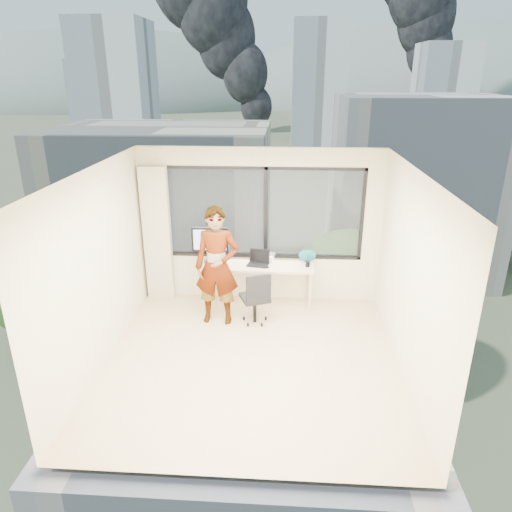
# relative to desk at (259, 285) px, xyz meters

# --- Properties ---
(floor) EXTENTS (4.00, 4.00, 0.01)m
(floor) POSITION_rel_desk_xyz_m (0.00, -1.66, -0.38)
(floor) COLOR #D2BA88
(floor) RESTS_ON ground
(ceiling) EXTENTS (4.00, 4.00, 0.01)m
(ceiling) POSITION_rel_desk_xyz_m (0.00, -1.66, 2.23)
(ceiling) COLOR white
(ceiling) RESTS_ON ground
(wall_front) EXTENTS (4.00, 0.01, 2.60)m
(wall_front) POSITION_rel_desk_xyz_m (0.00, -3.66, 0.93)
(wall_front) COLOR beige
(wall_front) RESTS_ON ground
(wall_left) EXTENTS (0.01, 4.00, 2.60)m
(wall_left) POSITION_rel_desk_xyz_m (-2.00, -1.66, 0.93)
(wall_left) COLOR beige
(wall_left) RESTS_ON ground
(wall_right) EXTENTS (0.01, 4.00, 2.60)m
(wall_right) POSITION_rel_desk_xyz_m (2.00, -1.66, 0.93)
(wall_right) COLOR beige
(wall_right) RESTS_ON ground
(window_wall) EXTENTS (3.30, 0.16, 1.55)m
(window_wall) POSITION_rel_desk_xyz_m (0.05, 0.34, 1.15)
(window_wall) COLOR black
(window_wall) RESTS_ON ground
(curtain) EXTENTS (0.45, 0.14, 2.30)m
(curtain) POSITION_rel_desk_xyz_m (-1.72, 0.22, 0.77)
(curtain) COLOR beige
(curtain) RESTS_ON floor
(desk) EXTENTS (1.80, 0.60, 0.75)m
(desk) POSITION_rel_desk_xyz_m (0.00, 0.00, 0.00)
(desk) COLOR tan
(desk) RESTS_ON floor
(chair) EXTENTS (0.60, 0.60, 0.90)m
(chair) POSITION_rel_desk_xyz_m (-0.02, -0.58, 0.07)
(chair) COLOR black
(chair) RESTS_ON floor
(person) EXTENTS (0.69, 0.47, 1.86)m
(person) POSITION_rel_desk_xyz_m (-0.60, -0.57, 0.55)
(person) COLOR #2D2D33
(person) RESTS_ON floor
(monitor) EXTENTS (0.60, 0.13, 0.60)m
(monitor) POSITION_rel_desk_xyz_m (-0.80, 0.06, 0.68)
(monitor) COLOR black
(monitor) RESTS_ON desk
(game_console) EXTENTS (0.35, 0.31, 0.07)m
(game_console) POSITION_rel_desk_xyz_m (0.09, 0.26, 0.41)
(game_console) COLOR white
(game_console) RESTS_ON desk
(laptop) EXTENTS (0.40, 0.41, 0.22)m
(laptop) POSITION_rel_desk_xyz_m (-0.01, -0.04, 0.48)
(laptop) COLOR black
(laptop) RESTS_ON desk
(cellphone) EXTENTS (0.13, 0.07, 0.01)m
(cellphone) POSITION_rel_desk_xyz_m (0.11, -0.15, 0.38)
(cellphone) COLOR black
(cellphone) RESTS_ON desk
(pen_cup) EXTENTS (0.08, 0.08, 0.09)m
(pen_cup) POSITION_rel_desk_xyz_m (0.80, -0.05, 0.42)
(pen_cup) COLOR black
(pen_cup) RESTS_ON desk
(handbag) EXTENTS (0.30, 0.20, 0.22)m
(handbag) POSITION_rel_desk_xyz_m (0.80, 0.16, 0.48)
(handbag) COLOR #0B4546
(handbag) RESTS_ON desk
(exterior_ground) EXTENTS (400.00, 400.00, 0.04)m
(exterior_ground) POSITION_rel_desk_xyz_m (0.00, 118.34, -14.38)
(exterior_ground) COLOR #515B3D
(exterior_ground) RESTS_ON ground
(near_bldg_a) EXTENTS (16.00, 12.00, 14.00)m
(near_bldg_a) POSITION_rel_desk_xyz_m (-9.00, 28.34, -7.38)
(near_bldg_a) COLOR beige
(near_bldg_a) RESTS_ON exterior_ground
(near_bldg_b) EXTENTS (14.00, 13.00, 16.00)m
(near_bldg_b) POSITION_rel_desk_xyz_m (12.00, 36.34, -6.38)
(near_bldg_b) COLOR beige
(near_bldg_b) RESTS_ON exterior_ground
(far_tower_a) EXTENTS (14.00, 14.00, 28.00)m
(far_tower_a) POSITION_rel_desk_xyz_m (-35.00, 93.34, -0.38)
(far_tower_a) COLOR silver
(far_tower_a) RESTS_ON exterior_ground
(far_tower_b) EXTENTS (13.00, 13.00, 30.00)m
(far_tower_b) POSITION_rel_desk_xyz_m (8.00, 118.34, 0.62)
(far_tower_b) COLOR silver
(far_tower_b) RESTS_ON exterior_ground
(far_tower_c) EXTENTS (15.00, 15.00, 26.00)m
(far_tower_c) POSITION_rel_desk_xyz_m (45.00, 138.34, -1.38)
(far_tower_c) COLOR silver
(far_tower_c) RESTS_ON exterior_ground
(far_tower_d) EXTENTS (16.00, 14.00, 22.00)m
(far_tower_d) POSITION_rel_desk_xyz_m (-60.00, 148.34, -3.38)
(far_tower_d) COLOR silver
(far_tower_d) RESTS_ON exterior_ground
(hill_a) EXTENTS (288.00, 216.00, 90.00)m
(hill_a) POSITION_rel_desk_xyz_m (-120.00, 318.34, -14.38)
(hill_a) COLOR slate
(hill_a) RESTS_ON exterior_ground
(hill_b) EXTENTS (300.00, 220.00, 96.00)m
(hill_b) POSITION_rel_desk_xyz_m (100.00, 318.34, -14.38)
(hill_b) COLOR slate
(hill_b) RESTS_ON exterior_ground
(tree_a) EXTENTS (7.00, 7.00, 8.00)m
(tree_a) POSITION_rel_desk_xyz_m (-16.00, 20.34, -10.38)
(tree_a) COLOR #1F501A
(tree_a) RESTS_ON exterior_ground
(tree_b) EXTENTS (7.60, 7.60, 9.00)m
(tree_b) POSITION_rel_desk_xyz_m (4.00, 16.34, -9.88)
(tree_b) COLOR #1F501A
(tree_b) RESTS_ON exterior_ground
(tree_c) EXTENTS (8.40, 8.40, 10.00)m
(tree_c) POSITION_rel_desk_xyz_m (22.00, 38.34, -9.38)
(tree_c) COLOR #1F501A
(tree_c) RESTS_ON exterior_ground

